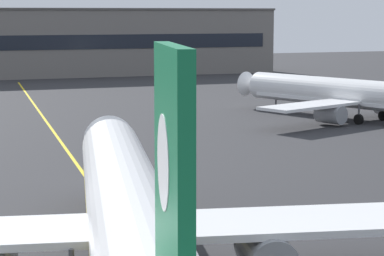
% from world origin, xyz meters
% --- Properties ---
extents(taxiway_centreline, '(14.29, 179.48, 0.01)m').
position_xyz_m(taxiway_centreline, '(0.00, 30.00, 0.00)').
color(taxiway_centreline, yellow).
rests_on(taxiway_centreline, ground).
extents(airliner_foreground, '(32.31, 41.20, 11.65)m').
position_xyz_m(airliner_foreground, '(-3.28, 7.95, 3.37)').
color(airliner_foreground, white).
rests_on(airliner_foreground, ground).
extents(airliner_background, '(28.30, 35.64, 10.44)m').
position_xyz_m(airliner_background, '(37.05, 53.26, 3.02)').
color(airliner_background, white).
rests_on(airliner_background, ground).
extents(safety_cone_by_nose_gear, '(0.44, 0.44, 0.55)m').
position_xyz_m(safety_cone_by_nose_gear, '(-1.08, 23.29, 0.26)').
color(safety_cone_by_nose_gear, orange).
rests_on(safety_cone_by_nose_gear, ground).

